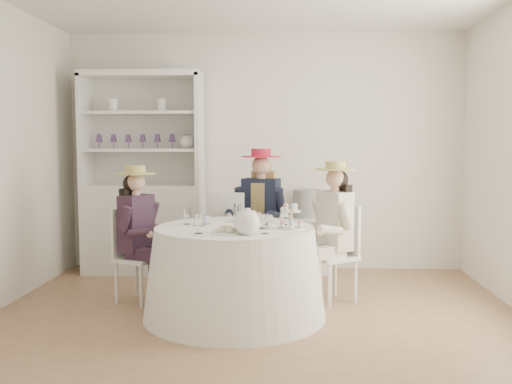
{
  "coord_description": "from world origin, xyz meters",
  "views": [
    {
      "loc": [
        0.25,
        -4.57,
        1.46
      ],
      "look_at": [
        0.0,
        0.1,
        1.05
      ],
      "focal_mm": 40.0,
      "sensor_mm": 36.0,
      "label": 1
    }
  ],
  "objects": [
    {
      "name": "ground",
      "position": [
        0.0,
        0.0,
        0.0
      ],
      "size": [
        4.5,
        4.5,
        0.0
      ],
      "primitive_type": "plane",
      "color": "#8B6645",
      "rests_on": "ground"
    },
    {
      "name": "wall_back",
      "position": [
        0.0,
        2.0,
        1.35
      ],
      "size": [
        4.5,
        0.0,
        4.5
      ],
      "primitive_type": "plane",
      "rotation": [
        1.57,
        0.0,
        0.0
      ],
      "color": "white",
      "rests_on": "ground"
    },
    {
      "name": "wall_front",
      "position": [
        0.0,
        -2.0,
        1.35
      ],
      "size": [
        4.5,
        0.0,
        4.5
      ],
      "primitive_type": "plane",
      "rotation": [
        -1.57,
        0.0,
        0.0
      ],
      "color": "white",
      "rests_on": "ground"
    },
    {
      "name": "tea_table",
      "position": [
        -0.18,
        0.1,
        0.38
      ],
      "size": [
        1.52,
        1.52,
        0.76
      ],
      "rotation": [
        0.0,
        0.0,
        -0.23
      ],
      "color": "white",
      "rests_on": "ground"
    },
    {
      "name": "hutch",
      "position": [
        -1.34,
        1.72,
        0.79
      ],
      "size": [
        1.5,
        0.97,
        2.23
      ],
      "rotation": [
        0.0,
        0.0,
        -0.39
      ],
      "color": "silver",
      "rests_on": "ground"
    },
    {
      "name": "side_table",
      "position": [
        0.48,
        1.75,
        0.31
      ],
      "size": [
        0.5,
        0.5,
        0.62
      ],
      "primitive_type": "cube",
      "rotation": [
        0.0,
        0.0,
        0.28
      ],
      "color": "silver",
      "rests_on": "ground"
    },
    {
      "name": "hatbox",
      "position": [
        0.48,
        1.75,
        0.78
      ],
      "size": [
        0.37,
        0.37,
        0.31
      ],
      "primitive_type": "cylinder",
      "rotation": [
        0.0,
        0.0,
        0.22
      ],
      "color": "black",
      "rests_on": "side_table"
    },
    {
      "name": "guest_left",
      "position": [
        -1.09,
        0.48,
        0.7
      ],
      "size": [
        0.53,
        0.48,
        1.25
      ],
      "rotation": [
        0.0,
        0.0,
        1.14
      ],
      "color": "silver",
      "rests_on": "ground"
    },
    {
      "name": "guest_mid",
      "position": [
        -0.01,
        1.07,
        0.79
      ],
      "size": [
        0.53,
        0.57,
        1.4
      ],
      "rotation": [
        0.0,
        0.0,
        -0.28
      ],
      "color": "silver",
      "rests_on": "ground"
    },
    {
      "name": "guest_right",
      "position": [
        0.67,
        0.59,
        0.73
      ],
      "size": [
        0.55,
        0.52,
        1.29
      ],
      "rotation": [
        0.0,
        0.0,
        -0.98
      ],
      "color": "silver",
      "rests_on": "ground"
    },
    {
      "name": "spare_chair",
      "position": [
        -0.31,
        0.98,
        0.52
      ],
      "size": [
        0.49,
        0.49,
        0.98
      ],
      "rotation": [
        0.0,
        0.0,
        2.88
      ],
      "color": "silver",
      "rests_on": "ground"
    },
    {
      "name": "teacup_a",
      "position": [
        -0.44,
        0.18,
        0.8
      ],
      "size": [
        0.11,
        0.11,
        0.07
      ],
      "primitive_type": "imported",
      "rotation": [
        0.0,
        0.0,
        -0.29
      ],
      "color": "white",
      "rests_on": "tea_table"
    },
    {
      "name": "teacup_b",
      "position": [
        -0.13,
        0.36,
        0.79
      ],
      "size": [
        0.08,
        0.08,
        0.06
      ],
      "primitive_type": "imported",
      "rotation": [
        0.0,
        0.0,
        0.4
      ],
      "color": "white",
      "rests_on": "tea_table"
    },
    {
      "name": "teacup_c",
      "position": [
        0.04,
        0.27,
        0.79
      ],
      "size": [
        0.1,
        0.1,
        0.06
      ],
      "primitive_type": "imported",
      "rotation": [
        0.0,
        0.0,
        -0.25
      ],
      "color": "white",
      "rests_on": "tea_table"
    },
    {
      "name": "flower_bowl",
      "position": [
        0.04,
        0.04,
        0.78
      ],
      "size": [
        0.25,
        0.25,
        0.05
      ],
      "primitive_type": "imported",
      "rotation": [
        0.0,
        0.0,
        0.34
      ],
      "color": "white",
      "rests_on": "tea_table"
    },
    {
      "name": "flower_arrangement",
      "position": [
        0.02,
        0.04,
        0.84
      ],
      "size": [
        0.17,
        0.17,
        0.06
      ],
      "rotation": [
        0.0,
        0.0,
        -0.1
      ],
      "color": "pink",
      "rests_on": "tea_table"
    },
    {
      "name": "table_teapot",
      "position": [
        -0.04,
        -0.29,
        0.85
      ],
      "size": [
        0.28,
        0.2,
        0.21
      ],
      "rotation": [
        0.0,
        0.0,
        0.28
      ],
      "color": "white",
      "rests_on": "tea_table"
    },
    {
      "name": "sandwich_plate",
      "position": [
        -0.2,
        -0.23,
        0.77
      ],
      "size": [
        0.26,
        0.26,
        0.06
      ],
      "rotation": [
        0.0,
        0.0,
        -0.18
      ],
      "color": "white",
      "rests_on": "tea_table"
    },
    {
      "name": "cupcake_stand",
      "position": [
        0.29,
        0.02,
        0.83
      ],
      "size": [
        0.21,
        0.21,
        0.2
      ],
      "rotation": [
        0.0,
        0.0,
        0.44
      ],
      "color": "white",
      "rests_on": "tea_table"
    },
    {
      "name": "stemware_set",
      "position": [
        -0.18,
        0.1,
        0.83
      ],
      "size": [
        0.91,
        0.88,
        0.15
      ],
      "color": "white",
      "rests_on": "tea_table"
    }
  ]
}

